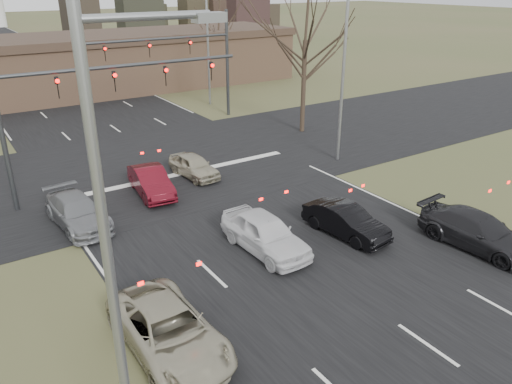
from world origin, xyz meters
TOP-DOWN VIEW (x-y plane):
  - ground at (0.00, 0.00)m, footprint 360.00×360.00m
  - road_main at (0.00, 60.00)m, footprint 14.00×300.00m
  - road_cross at (0.00, 15.00)m, footprint 200.00×14.00m
  - building at (2.00, 38.00)m, footprint 42.40×10.40m
  - mast_arm_near at (-5.23, 13.00)m, footprint 12.12×0.24m
  - mast_arm_far at (6.18, 23.00)m, footprint 11.12×0.24m
  - streetlight_left at (-8.82, -4.00)m, footprint 2.34×0.25m
  - streetlight_right_near at (8.82, 10.00)m, footprint 2.34×0.25m
  - streetlight_right_far at (9.32, 27.00)m, footprint 2.34×0.25m
  - tree_right_far at (15.00, 35.00)m, footprint 5.40×5.40m
  - car_silver_suv at (-6.50, 0.06)m, footprint 2.40×5.02m
  - car_white_sedan at (-0.84, 3.39)m, footprint 1.95×4.53m
  - car_black_hatch at (2.75, 2.58)m, footprint 1.81×4.10m
  - car_charcoal_sedan at (6.50, -1.12)m, footprint 2.35×5.00m
  - car_grey_ahead at (-6.50, 9.73)m, footprint 2.22×4.70m
  - car_red_ahead at (-2.43, 11.25)m, footprint 1.89×4.27m
  - car_silver_ahead at (0.50, 12.28)m, footprint 1.78×3.77m

SIDE VIEW (x-z plane):
  - ground at x=0.00m, z-range 0.00..0.00m
  - road_main at x=0.00m, z-range 0.00..0.02m
  - road_cross at x=0.00m, z-range 0.00..0.03m
  - car_silver_ahead at x=0.50m, z-range 0.00..1.25m
  - car_black_hatch at x=2.75m, z-range 0.00..1.31m
  - car_grey_ahead at x=-6.50m, z-range 0.00..1.33m
  - car_red_ahead at x=-2.43m, z-range 0.00..1.36m
  - car_silver_suv at x=-6.50m, z-range 0.00..1.38m
  - car_charcoal_sedan at x=6.50m, z-range 0.00..1.41m
  - car_white_sedan at x=-0.84m, z-range 0.00..1.52m
  - building at x=2.00m, z-range 0.02..5.32m
  - mast_arm_far at x=6.18m, z-range 1.02..9.02m
  - mast_arm_near at x=-5.23m, z-range 1.07..9.07m
  - streetlight_left at x=-8.82m, z-range 0.59..10.59m
  - streetlight_right_near at x=8.82m, z-range 0.59..10.59m
  - streetlight_right_far at x=9.32m, z-range 0.59..10.59m
  - tree_right_far at x=15.00m, z-range 2.46..11.46m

